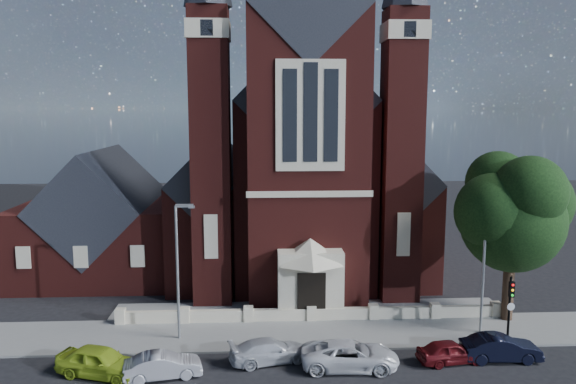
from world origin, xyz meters
name	(u,v)px	position (x,y,z in m)	size (l,w,h in m)	color
ground	(301,281)	(0.00, 15.00, 0.00)	(120.00, 120.00, 0.00)	black
pavement_strip	(314,334)	(0.00, 4.50, 0.00)	(60.00, 5.00, 0.12)	slate
forecourt_paving	(309,310)	(0.00, 8.50, 0.00)	(26.00, 3.00, 0.14)	slate
forecourt_wall	(311,321)	(0.00, 6.50, 0.00)	(24.00, 0.40, 0.90)	#BEB497
church	(295,167)	(0.00, 22.94, 8.19)	(20.01, 34.90, 29.20)	#4A1713
parish_hall	(104,225)	(-16.00, 18.00, 4.01)	(12.00, 12.20, 10.24)	#4A1713
street_tree	(516,215)	(12.60, 5.71, 6.96)	(6.40, 6.60, 10.70)	black
street_lamp_left	(179,264)	(-7.91, 4.00, 4.60)	(1.16, 0.22, 8.09)	gray
street_lamp_right	(485,260)	(10.09, 4.00, 4.60)	(1.16, 0.22, 8.09)	gray
traffic_signal	(510,301)	(11.00, 2.43, 2.58)	(0.28, 0.42, 4.00)	black
car_lime_van	(100,361)	(-11.37, -0.31, 0.77)	(1.81, 4.49, 1.53)	#9CBB25
car_silver_a	(163,366)	(-8.17, -0.67, 0.64)	(1.36, 3.89, 1.28)	#929399
car_silver_b	(269,351)	(-2.77, 0.85, 0.62)	(1.75, 4.30, 1.25)	#B8BAC0
car_white_suv	(350,355)	(1.42, -0.08, 0.71)	(2.35, 5.10, 1.42)	silver
car_dark_red	(451,352)	(6.89, 0.29, 0.61)	(1.45, 3.60, 1.23)	#550E12
car_navy	(501,348)	(9.67, 0.42, 0.69)	(1.47, 4.21, 1.39)	black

